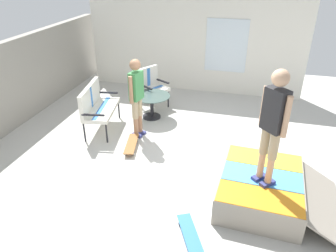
{
  "coord_description": "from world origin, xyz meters",
  "views": [
    {
      "loc": [
        -5.02,
        -1.09,
        3.46
      ],
      "look_at": [
        0.04,
        0.25,
        0.7
      ],
      "focal_mm": 34.34,
      "sensor_mm": 36.0,
      "label": 1
    }
  ],
  "objects_px": {
    "patio_chair_near_house": "(151,84)",
    "skateboard_by_bench": "(132,144)",
    "person_watching": "(136,93)",
    "skateboard_spare": "(190,235)",
    "patio_table": "(151,102)",
    "skate_ramp": "(262,188)",
    "patio_bench": "(96,104)",
    "person_skater": "(273,120)"
  },
  "relations": [
    {
      "from": "skateboard_by_bench",
      "to": "skateboard_spare",
      "type": "xyz_separation_m",
      "value": [
        -2.07,
        -1.63,
        0.0
      ]
    },
    {
      "from": "skate_ramp",
      "to": "person_skater",
      "type": "relative_size",
      "value": 1.09
    },
    {
      "from": "person_watching",
      "to": "skateboard_spare",
      "type": "distance_m",
      "value": 3.23
    },
    {
      "from": "person_watching",
      "to": "skateboard_spare",
      "type": "xyz_separation_m",
      "value": [
        -2.61,
        -1.68,
        -0.9
      ]
    },
    {
      "from": "skate_ramp",
      "to": "person_watching",
      "type": "height_order",
      "value": "person_watching"
    },
    {
      "from": "patio_chair_near_house",
      "to": "skateboard_by_bench",
      "type": "bearing_deg",
      "value": -173.8
    },
    {
      "from": "person_watching",
      "to": "person_skater",
      "type": "distance_m",
      "value": 3.1
    },
    {
      "from": "skateboard_by_bench",
      "to": "skateboard_spare",
      "type": "height_order",
      "value": "same"
    },
    {
      "from": "person_skater",
      "to": "skateboard_spare",
      "type": "height_order",
      "value": "person_skater"
    },
    {
      "from": "skate_ramp",
      "to": "patio_chair_near_house",
      "type": "xyz_separation_m",
      "value": [
        3.04,
        2.79,
        0.39
      ]
    },
    {
      "from": "person_watching",
      "to": "skateboard_spare",
      "type": "relative_size",
      "value": 2.1
    },
    {
      "from": "skateboard_spare",
      "to": "person_skater",
      "type": "bearing_deg",
      "value": -43.04
    },
    {
      "from": "skateboard_by_bench",
      "to": "skate_ramp",
      "type": "bearing_deg",
      "value": -110.52
    },
    {
      "from": "patio_table",
      "to": "person_watching",
      "type": "distance_m",
      "value": 1.08
    },
    {
      "from": "skateboard_spare",
      "to": "patio_chair_near_house",
      "type": "bearing_deg",
      "value": 24.11
    },
    {
      "from": "person_watching",
      "to": "skateboard_by_bench",
      "type": "distance_m",
      "value": 1.05
    },
    {
      "from": "skateboard_by_bench",
      "to": "patio_bench",
      "type": "bearing_deg",
      "value": 60.12
    },
    {
      "from": "patio_table",
      "to": "patio_chair_near_house",
      "type": "bearing_deg",
      "value": 17.55
    },
    {
      "from": "patio_chair_near_house",
      "to": "patio_table",
      "type": "distance_m",
      "value": 0.7
    },
    {
      "from": "skate_ramp",
      "to": "patio_bench",
      "type": "xyz_separation_m",
      "value": [
        1.54,
        3.57,
        0.39
      ]
    },
    {
      "from": "patio_chair_near_house",
      "to": "skateboard_by_bench",
      "type": "relative_size",
      "value": 1.24
    },
    {
      "from": "patio_chair_near_house",
      "to": "skateboard_spare",
      "type": "height_order",
      "value": "patio_chair_near_house"
    },
    {
      "from": "skateboard_spare",
      "to": "patio_table",
      "type": "bearing_deg",
      "value": 25.22
    },
    {
      "from": "person_skater",
      "to": "skateboard_spare",
      "type": "xyz_separation_m",
      "value": [
        -0.98,
        0.91,
        -1.4
      ]
    },
    {
      "from": "patio_bench",
      "to": "skateboard_by_bench",
      "type": "bearing_deg",
      "value": -119.88
    },
    {
      "from": "skateboard_by_bench",
      "to": "patio_table",
      "type": "bearing_deg",
      "value": 1.03
    },
    {
      "from": "skateboard_spare",
      "to": "skateboard_by_bench",
      "type": "bearing_deg",
      "value": 38.26
    },
    {
      "from": "patio_table",
      "to": "skateboard_spare",
      "type": "distance_m",
      "value": 3.91
    },
    {
      "from": "skateboard_by_bench",
      "to": "person_skater",
      "type": "bearing_deg",
      "value": -113.29
    },
    {
      "from": "skate_ramp",
      "to": "patio_bench",
      "type": "height_order",
      "value": "patio_bench"
    },
    {
      "from": "person_skater",
      "to": "skateboard_by_bench",
      "type": "bearing_deg",
      "value": 66.71
    },
    {
      "from": "patio_chair_near_house",
      "to": "skateboard_spare",
      "type": "relative_size",
      "value": 1.27
    },
    {
      "from": "patio_bench",
      "to": "skateboard_spare",
      "type": "xyz_separation_m",
      "value": [
        -2.65,
        -2.64,
        -0.53
      ]
    },
    {
      "from": "patio_chair_near_house",
      "to": "skateboard_by_bench",
      "type": "xyz_separation_m",
      "value": [
        -2.09,
        -0.23,
        -0.53
      ]
    },
    {
      "from": "person_watching",
      "to": "patio_table",
      "type": "bearing_deg",
      "value": -1.04
    },
    {
      "from": "patio_bench",
      "to": "person_skater",
      "type": "distance_m",
      "value": 4.03
    },
    {
      "from": "person_watching",
      "to": "person_skater",
      "type": "xyz_separation_m",
      "value": [
        -1.63,
        -2.59,
        0.5
      ]
    },
    {
      "from": "patio_table",
      "to": "skateboard_spare",
      "type": "relative_size",
      "value": 1.12
    },
    {
      "from": "patio_chair_near_house",
      "to": "person_skater",
      "type": "distance_m",
      "value": 4.31
    },
    {
      "from": "skate_ramp",
      "to": "skateboard_spare",
      "type": "xyz_separation_m",
      "value": [
        -1.11,
        0.93,
        -0.14
      ]
    },
    {
      "from": "person_watching",
      "to": "skateboard_spare",
      "type": "bearing_deg",
      "value": -147.28
    },
    {
      "from": "patio_bench",
      "to": "person_watching",
      "type": "bearing_deg",
      "value": -92.58
    }
  ]
}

